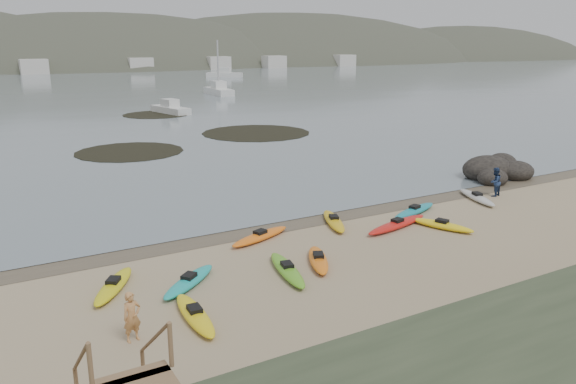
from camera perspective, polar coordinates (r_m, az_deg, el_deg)
ground at (r=27.96m, az=0.00°, el=-2.97°), size 600.00×600.00×0.00m
wet_sand at (r=27.71m, az=0.31°, el=-3.13°), size 60.00×60.00×0.00m
kayaks at (r=24.82m, az=4.38°, el=-4.98°), size 22.63×9.25×0.34m
person_west at (r=17.60m, az=-15.57°, el=-12.11°), size 0.64×0.49×1.56m
person_east at (r=34.35m, az=20.28°, el=0.97°), size 0.93×0.79×1.68m
rock_cluster at (r=39.32m, az=20.39°, el=1.75°), size 5.27×3.87×1.78m
kelp_mats at (r=56.37m, az=-9.59°, el=6.06°), size 22.73×30.40×0.04m
moored_boats at (r=103.45m, az=-20.30°, el=9.68°), size 93.96×70.64×1.23m
far_hills at (r=224.65m, az=-16.37°, el=8.19°), size 550.00×135.00×80.00m
far_town at (r=169.27m, az=-23.89°, el=11.57°), size 199.00×5.00×4.00m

